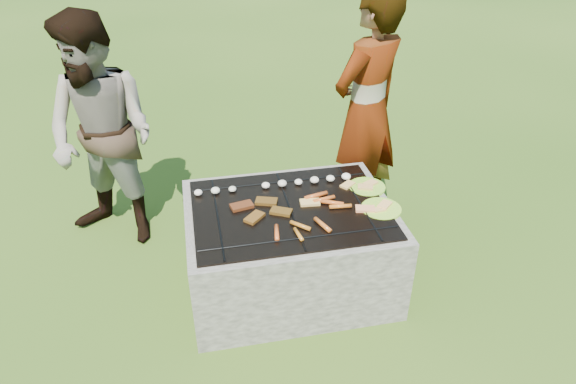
# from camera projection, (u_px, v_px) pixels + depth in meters

# --- Properties ---
(lawn) EXTENTS (60.00, 60.00, 0.00)m
(lawn) POSITION_uv_depth(u_px,v_px,m) (289.00, 282.00, 3.53)
(lawn) COLOR #294912
(lawn) RESTS_ON ground
(fire_pit) EXTENTS (1.30, 1.00, 0.62)m
(fire_pit) POSITION_uv_depth(u_px,v_px,m) (290.00, 250.00, 3.38)
(fire_pit) COLOR #9F968D
(fire_pit) RESTS_ON ground
(mushrooms) EXTENTS (1.06, 0.06, 0.04)m
(mushrooms) POSITION_uv_depth(u_px,v_px,m) (282.00, 183.00, 3.42)
(mushrooms) COLOR white
(mushrooms) RESTS_ON fire_pit
(pork_slabs) EXTENTS (0.38, 0.29, 0.02)m
(pork_slabs) POSITION_uv_depth(u_px,v_px,m) (260.00, 208.00, 3.19)
(pork_slabs) COLOR brown
(pork_slabs) RESTS_ON fire_pit
(sausages) EXTENTS (0.53, 0.47, 0.03)m
(sausages) POSITION_uv_depth(u_px,v_px,m) (316.00, 212.00, 3.14)
(sausages) COLOR #C94C21
(sausages) RESTS_ON fire_pit
(bread_on_grate) EXTENTS (0.45, 0.40, 0.02)m
(bread_on_grate) POSITION_uv_depth(u_px,v_px,m) (338.00, 200.00, 3.27)
(bread_on_grate) COLOR #EAD277
(bread_on_grate) RESTS_ON fire_pit
(plate_far) EXTENTS (0.28, 0.28, 0.03)m
(plate_far) POSITION_uv_depth(u_px,v_px,m) (367.00, 187.00, 3.43)
(plate_far) COLOR #D7F23A
(plate_far) RESTS_ON fire_pit
(plate_near) EXTENTS (0.29, 0.29, 0.03)m
(plate_near) POSITION_uv_depth(u_px,v_px,m) (381.00, 209.00, 3.20)
(plate_near) COLOR #D1E135
(plate_near) RESTS_ON fire_pit
(cook) EXTENTS (0.78, 0.71, 1.80)m
(cook) POSITION_uv_depth(u_px,v_px,m) (367.00, 111.00, 3.78)
(cook) COLOR #A7968B
(cook) RESTS_ON ground
(bystander) EXTENTS (1.03, 0.98, 1.69)m
(bystander) POSITION_uv_depth(u_px,v_px,m) (103.00, 136.00, 3.55)
(bystander) COLOR gray
(bystander) RESTS_ON ground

